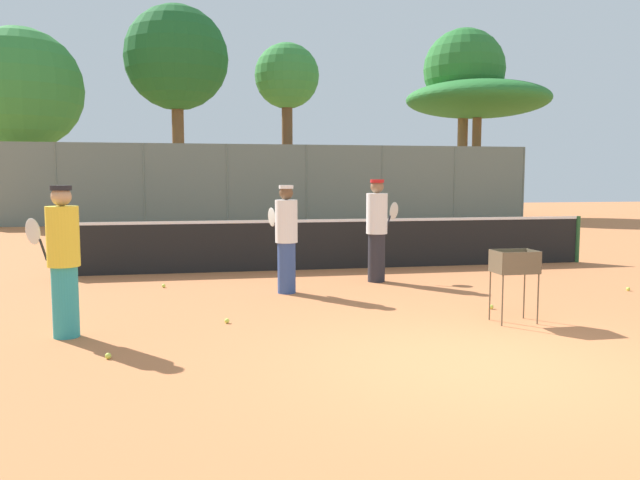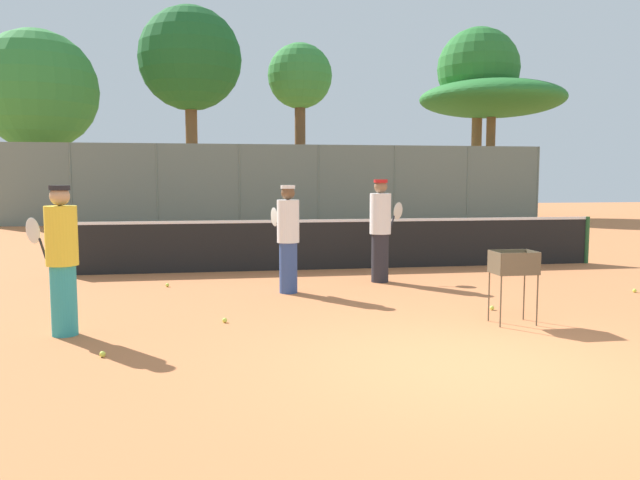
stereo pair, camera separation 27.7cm
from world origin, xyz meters
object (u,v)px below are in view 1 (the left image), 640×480
player_red_cap (63,259)px  player_yellow_shirt (377,229)px  tennis_net (337,243)px  parked_car (370,205)px  ball_cart (515,268)px  player_white_outfit (286,237)px

player_red_cap → player_yellow_shirt: player_yellow_shirt is taller
tennis_net → parked_car: parked_car is taller
player_red_cap → ball_cart: bearing=-142.8°
ball_cart → player_white_outfit: bearing=134.8°
tennis_net → ball_cart: 5.46m
tennis_net → parked_car: (5.26, 16.37, 0.10)m
ball_cart → parked_car: (4.01, 21.69, -0.08)m
player_white_outfit → parked_car: size_ratio=0.43×
player_red_cap → parked_car: bearing=-74.3°
player_white_outfit → player_yellow_shirt: bearing=-85.1°
parked_car → tennis_net: bearing=-107.8°
player_red_cap → ball_cart: size_ratio=1.90×
player_yellow_shirt → ball_cart: player_yellow_shirt is taller
player_white_outfit → ball_cart: bearing=-154.8°
player_yellow_shirt → tennis_net: bearing=63.4°
player_yellow_shirt → parked_car: 18.78m
player_red_cap → parked_car: size_ratio=0.44×
player_white_outfit → ball_cart: player_white_outfit is taller
player_yellow_shirt → parked_car: (4.90, 18.12, -0.33)m
tennis_net → player_white_outfit: 2.99m
tennis_net → ball_cart: tennis_net is taller
player_white_outfit → tennis_net: bearing=-49.1°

